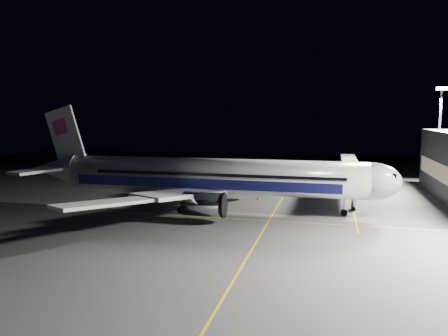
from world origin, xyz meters
TOP-DOWN VIEW (x-y plane):
  - ground at (0.00, 0.00)m, footprint 200.00×200.00m
  - guide_line_main at (10.00, 0.00)m, footprint 0.25×80.00m
  - guide_line_cross at (0.00, -6.00)m, footprint 70.00×0.25m
  - guide_line_side at (22.00, 10.00)m, footprint 0.25×40.00m
  - airliner at (-1.08, 0.00)m, footprint 61.48×54.22m
  - jet_bridge at (22.00, 18.06)m, footprint 3.60×34.40m
  - floodlight_mast_north at (40.00, 31.99)m, footprint 2.40×0.68m
  - baggage_tug at (-9.48, 21.34)m, footprint 3.08×2.68m
  - safety_cone_a at (-8.00, 11.12)m, footprint 0.39×0.39m
  - safety_cone_b at (6.00, 9.02)m, footprint 0.42×0.42m
  - safety_cone_c at (2.67, 14.00)m, footprint 0.37×0.37m

SIDE VIEW (x-z plane):
  - ground at x=0.00m, z-range 0.00..0.00m
  - guide_line_main at x=10.00m, z-range 0.00..0.01m
  - guide_line_cross at x=0.00m, z-range 0.00..0.01m
  - guide_line_side at x=22.00m, z-range 0.00..0.01m
  - safety_cone_c at x=2.67m, z-range 0.00..0.56m
  - safety_cone_a at x=-8.00m, z-range 0.00..0.59m
  - safety_cone_b at x=6.00m, z-range 0.00..0.64m
  - baggage_tug at x=-9.48m, z-range -0.08..1.87m
  - jet_bridge at x=22.00m, z-range 1.43..7.73m
  - airliner at x=-1.08m, z-range -3.16..13.48m
  - floodlight_mast_north at x=40.00m, z-range 2.02..22.72m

